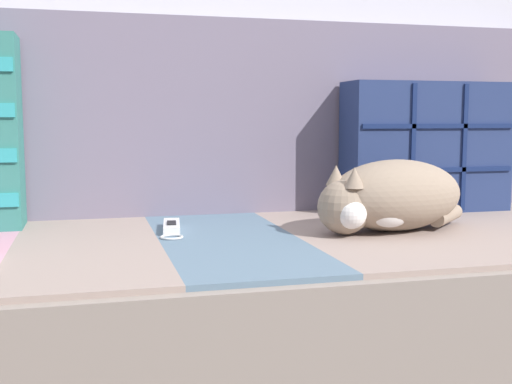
# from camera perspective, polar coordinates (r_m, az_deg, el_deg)

# --- Properties ---
(couch) EXTENTS (2.15, 0.88, 0.42)m
(couch) POSITION_cam_1_polar(r_m,az_deg,el_deg) (1.44, -2.79, -12.11)
(couch) COLOR #3D3838
(couch) RESTS_ON ground_plane
(sofa_backrest) EXTENTS (2.11, 0.14, 0.51)m
(sofa_backrest) POSITION_cam_1_polar(r_m,az_deg,el_deg) (1.73, -5.42, 6.65)
(sofa_backrest) COLOR slate
(sofa_backrest) RESTS_ON couch
(throw_pillow_quilted) EXTENTS (0.45, 0.14, 0.35)m
(throw_pillow_quilted) POSITION_cam_1_polar(r_m,az_deg,el_deg) (1.80, 14.86, 3.89)
(throw_pillow_quilted) COLOR navy
(throw_pillow_quilted) RESTS_ON couch
(sleeping_cat) EXTENTS (0.39, 0.29, 0.16)m
(sleeping_cat) POSITION_cam_1_polar(r_m,az_deg,el_deg) (1.45, 11.75, -0.45)
(sleeping_cat) COLOR gray
(sleeping_cat) RESTS_ON couch
(game_remote_near) EXTENTS (0.07, 0.19, 0.02)m
(game_remote_near) POSITION_cam_1_polar(r_m,az_deg,el_deg) (1.44, -7.51, -3.14)
(game_remote_near) COLOR white
(game_remote_near) RESTS_ON couch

